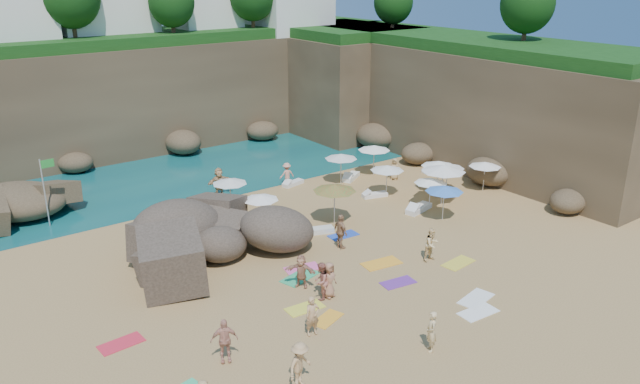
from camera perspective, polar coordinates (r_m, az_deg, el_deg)
ground at (r=31.36m, az=0.33°, el=-5.70°), size 120.00×120.00×0.00m
seawater at (r=56.91m, az=-18.17°, el=5.19°), size 120.00×120.00×0.00m
cliff_back at (r=52.13m, az=-14.73°, el=8.76°), size 44.00×8.00×8.00m
cliff_right at (r=48.18m, az=12.94°, el=8.02°), size 8.00×30.00×8.00m
cliff_corner at (r=55.32m, az=2.03°, el=10.01°), size 10.00×12.00×8.00m
rock_promontory at (r=41.36m, az=-26.09°, el=-1.32°), size 12.00×7.00×2.00m
clifftop_trees at (r=47.45m, az=-9.64°, el=16.92°), size 35.60×23.82×4.40m
rock_outcrop at (r=31.95m, az=-10.59°, el=-5.56°), size 7.50×5.99×2.77m
flag_pole at (r=36.96m, az=-23.79°, el=0.72°), size 0.75×0.11×3.87m
parasol_0 at (r=36.71m, az=-8.26°, el=1.01°), size 2.05×2.05×1.94m
parasol_1 at (r=38.78m, az=6.16°, el=2.20°), size 2.09×2.09×1.98m
parasol_2 at (r=42.68m, az=4.97°, el=4.05°), size 2.21×2.21×2.09m
parasol_3 at (r=39.87m, az=10.79°, el=2.57°), size 2.18×2.18×2.06m
parasol_4 at (r=40.82m, az=1.94°, el=3.28°), size 2.14×2.14×2.02m
parasol_5 at (r=34.13m, az=-5.44°, el=-0.47°), size 1.97×1.97×1.86m
parasol_6 at (r=34.27m, az=1.34°, el=0.40°), size 2.42×2.42×2.29m
parasol_7 at (r=40.82m, az=14.87°, el=2.46°), size 2.02×2.02×1.91m
parasol_8 at (r=37.69m, az=11.23°, el=2.15°), size 2.64×2.64×2.49m
parasol_9 at (r=37.20m, az=10.10°, el=1.03°), size 1.96×1.96×1.85m
parasol_10 at (r=35.50m, az=11.31°, el=0.29°), size 2.14×2.14×2.02m
parasol_11 at (r=39.79m, az=11.60°, el=2.37°), size 2.09×2.09×1.98m
lounger_0 at (r=42.20m, az=2.85°, el=1.39°), size 1.90×1.45×0.29m
lounger_1 at (r=39.03m, az=5.03°, el=-0.27°), size 1.67×0.95×0.25m
lounger_2 at (r=41.00m, az=-2.48°, el=0.80°), size 1.66×0.86×0.25m
lounger_3 at (r=33.69m, az=-0.28°, el=-3.54°), size 1.91×1.18×0.28m
lounger_4 at (r=44.29m, az=10.37°, el=1.98°), size 1.77×0.85×0.26m
lounger_5 at (r=37.09m, az=9.01°, el=-1.51°), size 2.05×1.09×0.30m
towel_2 at (r=25.99m, az=0.69°, el=-11.52°), size 1.60×1.16×0.03m
towel_4 at (r=26.74m, az=-1.39°, el=-10.55°), size 1.69×0.93×0.03m
towel_5 at (r=28.21m, az=14.07°, el=-9.45°), size 1.94×1.24×0.03m
towel_6 at (r=28.89m, az=7.15°, el=-8.22°), size 1.70×1.02×0.03m
towel_7 at (r=25.65m, az=-17.71°, el=-13.06°), size 1.71×0.94×0.03m
towel_8 at (r=33.45m, az=2.14°, el=-3.97°), size 1.68×0.92×0.03m
towel_9 at (r=29.95m, az=-1.63°, el=-6.98°), size 1.82×1.18×0.03m
towel_10 at (r=30.55m, az=5.64°, el=-6.51°), size 2.03×1.22×0.03m
towel_11 at (r=29.16m, az=-1.85°, el=-7.78°), size 2.07×1.41×0.03m
towel_12 at (r=31.17m, az=12.54°, el=-6.35°), size 1.81×1.04×0.03m
towel_13 at (r=27.24m, az=14.26°, el=-10.61°), size 1.77×0.97×0.03m
person_stand_1 at (r=27.02m, az=0.08°, el=-8.16°), size 1.04×0.98×1.70m
person_stand_2 at (r=40.77m, az=-3.05°, el=1.64°), size 1.05×0.56×1.54m
person_stand_3 at (r=31.63m, az=1.91°, el=-3.64°), size 0.55×1.12×1.85m
person_stand_4 at (r=42.17m, az=6.81°, el=2.11°), size 0.70×0.82×1.47m
person_stand_5 at (r=39.26m, az=-9.20°, el=0.91°), size 1.73×0.55×1.84m
person_stand_6 at (r=24.09m, az=10.14°, el=-12.44°), size 0.63×0.70×1.62m
person_lie_0 at (r=22.29m, az=-1.82°, el=-16.89°), size 1.60×1.96×0.45m
person_lie_1 at (r=23.72m, az=-8.66°, el=-14.64°), size 1.57×1.97×0.42m
person_lie_2 at (r=27.45m, az=0.82°, el=-9.19°), size 1.12×1.74×0.43m
person_lie_3 at (r=28.26m, az=-1.72°, el=-8.31°), size 2.08×2.05×0.41m
person_lie_4 at (r=24.93m, az=-0.70°, el=-12.55°), size 0.85×1.69×0.39m
person_lie_5 at (r=31.07m, az=10.13°, el=-5.66°), size 0.84×1.67×0.62m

